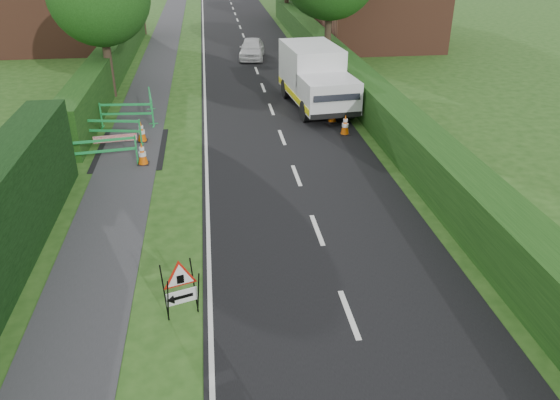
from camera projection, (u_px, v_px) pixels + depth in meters
ground at (231, 360)px, 10.11m from camera, size 120.00×120.00×0.00m
road_surface at (241, 30)px, 41.32m from camera, size 6.00×90.00×0.02m
footpath at (167, 31)px, 40.69m from camera, size 2.00×90.00×0.02m
hedge_west_far at (116, 75)px, 28.97m from camera, size 1.00×24.00×1.80m
hedge_east at (355, 100)px, 24.99m from camera, size 1.20×50.00×1.50m
house_west at (46, 0)px, 34.15m from camera, size 7.50×7.40×7.88m
triangle_sign at (179, 285)px, 10.85m from camera, size 0.99×0.99×1.15m
works_van at (316, 76)px, 23.50m from camera, size 2.67×5.69×2.51m
traffic_cone_0 at (345, 125)px, 20.70m from camera, size 0.38×0.38×0.79m
traffic_cone_1 at (332, 113)px, 22.02m from camera, size 0.38×0.38×0.79m
traffic_cone_2 at (332, 90)px, 25.02m from camera, size 0.38×0.38×0.79m
traffic_cone_3 at (142, 154)px, 18.13m from camera, size 0.38×0.38×0.79m
traffic_cone_4 at (141, 131)px, 20.04m from camera, size 0.38×0.38×0.79m
ped_barrier_0 at (105, 149)px, 17.87m from camera, size 2.09×0.62×1.00m
ped_barrier_1 at (113, 129)px, 19.60m from camera, size 2.09×0.71×1.00m
ped_barrier_2 at (126, 112)px, 21.35m from camera, size 2.08×0.51×1.00m
ped_barrier_3 at (151, 102)px, 22.51m from camera, size 0.62×2.09×1.00m
redwhite_plank at (117, 150)px, 19.44m from camera, size 1.49×0.22×0.25m
hatchback_car at (252, 48)px, 32.31m from camera, size 1.85×3.59×1.17m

